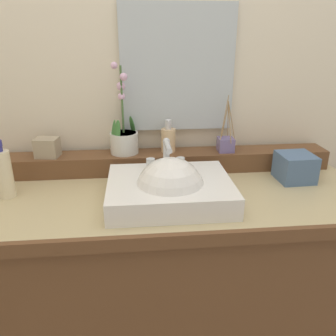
# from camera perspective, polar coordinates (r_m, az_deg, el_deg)

# --- Properties ---
(wall_back) EXTENTS (3.10, 0.20, 2.57)m
(wall_back) POSITION_cam_1_polar(r_m,az_deg,el_deg) (1.50, -1.55, 18.17)
(wall_back) COLOR beige
(wall_back) RESTS_ON ground
(vanity_cabinet) EXTENTS (1.46, 0.58, 0.85)m
(vanity_cabinet) POSITION_cam_1_polar(r_m,az_deg,el_deg) (1.46, -0.02, -19.11)
(vanity_cabinet) COLOR brown
(vanity_cabinet) RESTS_ON ground
(back_ledge) EXTENTS (1.38, 0.12, 0.08)m
(back_ledge) POSITION_cam_1_polar(r_m,az_deg,el_deg) (1.41, -0.86, 1.13)
(back_ledge) COLOR brown
(back_ledge) RESTS_ON vanity_cabinet
(sink_basin) EXTENTS (0.42, 0.34, 0.27)m
(sink_basin) POSITION_cam_1_polar(r_m,az_deg,el_deg) (1.15, 0.16, -3.85)
(sink_basin) COLOR white
(sink_basin) RESTS_ON vanity_cabinet
(potted_plant) EXTENTS (0.11, 0.11, 0.36)m
(potted_plant) POSITION_cam_1_polar(r_m,az_deg,el_deg) (1.38, -7.48, 5.25)
(potted_plant) COLOR silver
(potted_plant) RESTS_ON back_ledge
(soap_dispenser) EXTENTS (0.06, 0.06, 0.13)m
(soap_dispenser) POSITION_cam_1_polar(r_m,az_deg,el_deg) (1.39, 0.06, 4.91)
(soap_dispenser) COLOR #DEB886
(soap_dispenser) RESTS_ON back_ledge
(reed_diffuser) EXTENTS (0.07, 0.09, 0.23)m
(reed_diffuser) POSITION_cam_1_polar(r_m,az_deg,el_deg) (1.42, 9.71, 4.06)
(reed_diffuser) COLOR slate
(reed_diffuser) RESTS_ON back_ledge
(trinket_box) EXTENTS (0.10, 0.08, 0.08)m
(trinket_box) POSITION_cam_1_polar(r_m,az_deg,el_deg) (1.41, -19.72, 3.28)
(trinket_box) COLOR tan
(trinket_box) RESTS_ON back_ledge
(lotion_bottle) EXTENTS (0.06, 0.06, 0.21)m
(lotion_bottle) POSITION_cam_1_polar(r_m,az_deg,el_deg) (1.29, -26.03, -0.79)
(lotion_bottle) COLOR beige
(lotion_bottle) RESTS_ON vanity_cabinet
(tissue_box) EXTENTS (0.13, 0.13, 0.11)m
(tissue_box) POSITION_cam_1_polar(r_m,az_deg,el_deg) (1.40, 20.67, 0.13)
(tissue_box) COLOR #4B688F
(tissue_box) RESTS_ON vanity_cabinet
(mirror) EXTENTS (0.46, 0.02, 0.49)m
(mirror) POSITION_cam_1_polar(r_m,az_deg,el_deg) (1.40, 1.64, 16.37)
(mirror) COLOR silver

